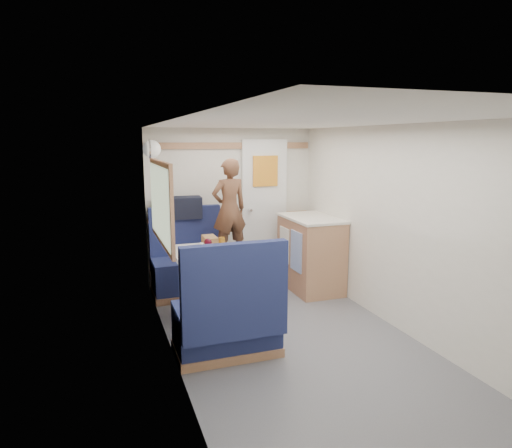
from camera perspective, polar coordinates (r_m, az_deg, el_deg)
name	(u,v)px	position (r m, az deg, el deg)	size (l,w,h in m)	color
floor	(303,351)	(4.23, 5.89, -15.51)	(4.50, 4.50, 0.00)	#515156
ceiling	(308,121)	(3.81, 6.46, 12.65)	(4.50, 4.50, 0.00)	silver
wall_back	(231,206)	(5.98, -3.09, 2.27)	(2.20, 0.02, 2.00)	silver
wall_left	(176,252)	(3.58, -9.99, -3.43)	(0.02, 4.50, 2.00)	silver
wall_right	(413,233)	(4.48, 18.99, -1.06)	(0.02, 4.50, 2.00)	silver
oak_trim_low	(232,217)	(5.98, -3.02, 0.82)	(2.15, 0.02, 0.08)	#966144
oak_trim_high	(231,146)	(5.90, -3.11, 9.76)	(2.15, 0.02, 0.08)	#966144
side_window	(160,203)	(4.51, -11.91, 2.59)	(0.04, 1.30, 0.72)	gray
rear_door	(264,207)	(6.09, 1.06, 2.17)	(0.62, 0.12, 1.86)	white
dinette_table	(205,267)	(4.72, -6.40, -5.38)	(0.62, 0.92, 0.72)	white
bench_far	(189,270)	(5.61, -8.33, -5.69)	(0.90, 0.59, 1.05)	#171A49
bench_near	(228,323)	(4.02, -3.50, -12.25)	(0.90, 0.59, 1.05)	#171A49
ledge	(184,219)	(5.73, -8.97, 0.57)	(0.90, 0.14, 0.04)	#966144
dome_light	(152,149)	(5.32, -12.89, 9.12)	(0.20, 0.20, 0.20)	white
galley_counter	(311,253)	(5.73, 6.83, -3.60)	(0.57, 0.92, 0.92)	#966144
person	(229,209)	(5.41, -3.36, 1.88)	(0.43, 0.29, 1.19)	brown
duffel_bag	(179,208)	(5.69, -9.61, 2.03)	(0.55, 0.26, 0.26)	black
tray	(225,254)	(4.57, -3.89, -3.76)	(0.27, 0.35, 0.02)	white
orange_fruit	(230,249)	(4.59, -3.30, -3.09)	(0.08, 0.08, 0.08)	#E35D0A
cheese_block	(209,254)	(4.47, -5.91, -3.77)	(0.10, 0.06, 0.03)	#EFD48A
wine_glass	(208,243)	(4.56, -6.02, -2.36)	(0.08, 0.08, 0.17)	white
tumbler_left	(191,257)	(4.31, -8.12, -4.09)	(0.07, 0.07, 0.11)	white
beer_glass	(222,242)	(4.88, -4.30, -2.32)	(0.07, 0.07, 0.11)	#905B15
pepper_grinder	(217,249)	(4.63, -4.95, -3.17)	(0.03, 0.03, 0.09)	black
salt_grinder	(202,247)	(4.70, -6.81, -2.93)	(0.04, 0.04, 0.09)	white
bread_loaf	(210,241)	(4.96, -5.80, -2.14)	(0.14, 0.25, 0.10)	brown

